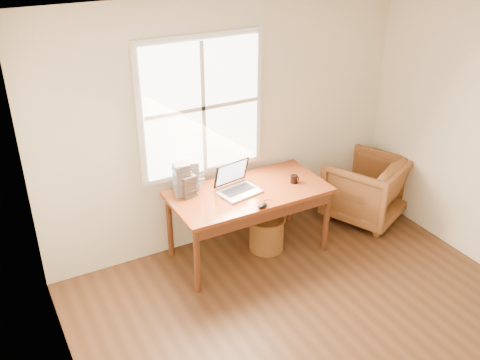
% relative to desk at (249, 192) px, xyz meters
% --- Properties ---
extents(room_shell, '(4.04, 4.54, 2.64)m').
position_rel_desk_xyz_m(room_shell, '(-0.02, -1.64, 0.59)').
color(room_shell, '#4D2E1A').
rests_on(room_shell, ground).
extents(desk, '(1.60, 0.80, 0.04)m').
position_rel_desk_xyz_m(desk, '(0.00, 0.00, 0.00)').
color(desk, brown).
rests_on(desk, room_shell).
extents(armchair, '(1.06, 1.07, 0.74)m').
position_rel_desk_xyz_m(armchair, '(1.55, 0.00, -0.36)').
color(armchair, brown).
rests_on(armchair, room_shell).
extents(wicker_stool, '(0.44, 0.44, 0.36)m').
position_rel_desk_xyz_m(wicker_stool, '(0.21, -0.03, -0.55)').
color(wicker_stool, brown).
rests_on(wicker_stool, room_shell).
extents(laptop, '(0.42, 0.44, 0.27)m').
position_rel_desk_xyz_m(laptop, '(-0.11, -0.01, 0.16)').
color(laptop, '#B4B6BC').
rests_on(laptop, desk).
extents(mouse, '(0.12, 0.10, 0.04)m').
position_rel_desk_xyz_m(mouse, '(-0.05, -0.36, 0.04)').
color(mouse, black).
rests_on(mouse, desk).
extents(coffee_mug, '(0.09, 0.09, 0.08)m').
position_rel_desk_xyz_m(coffee_mug, '(0.49, -0.08, 0.06)').
color(coffee_mug, black).
rests_on(coffee_mug, desk).
extents(cd_stack_a, '(0.19, 0.18, 0.30)m').
position_rel_desk_xyz_m(cd_stack_a, '(-0.48, 0.32, 0.17)').
color(cd_stack_a, '#B8BBC4').
rests_on(cd_stack_a, desk).
extents(cd_stack_b, '(0.17, 0.16, 0.22)m').
position_rel_desk_xyz_m(cd_stack_b, '(-0.58, 0.20, 0.13)').
color(cd_stack_b, '#232227').
rests_on(cd_stack_b, desk).
extents(cd_stack_c, '(0.16, 0.14, 0.34)m').
position_rel_desk_xyz_m(cd_stack_c, '(-0.62, 0.23, 0.19)').
color(cd_stack_c, '#A3A1AF').
rests_on(cd_stack_c, desk).
extents(cd_stack_d, '(0.16, 0.15, 0.17)m').
position_rel_desk_xyz_m(cd_stack_d, '(-0.42, 0.36, 0.11)').
color(cd_stack_d, silver).
rests_on(cd_stack_d, desk).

